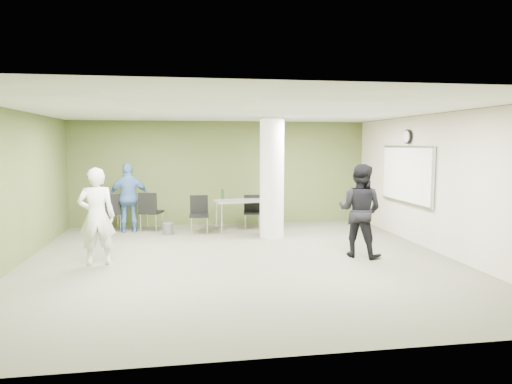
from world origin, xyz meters
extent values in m
plane|color=#585946|center=(0.00, 0.00, 0.00)|extent=(8.00, 8.00, 0.00)
plane|color=white|center=(0.00, 0.00, 2.80)|extent=(8.00, 8.00, 0.00)
cube|color=#535D2B|center=(0.00, 4.00, 1.40)|extent=(8.00, 2.80, 0.02)
cube|color=#535D2B|center=(-4.00, 0.00, 1.40)|extent=(0.02, 8.00, 2.80)
cube|color=beige|center=(4.00, 0.00, 1.40)|extent=(0.02, 8.00, 2.80)
cylinder|color=silver|center=(1.00, 2.00, 1.40)|extent=(0.56, 0.56, 2.80)
cube|color=silver|center=(3.93, 1.20, 1.50)|extent=(0.04, 2.30, 1.30)
cube|color=white|center=(3.91, 1.20, 1.50)|extent=(0.02, 2.20, 1.20)
cylinder|color=black|center=(3.93, 1.20, 2.35)|extent=(0.05, 0.32, 0.32)
cylinder|color=white|center=(3.90, 1.20, 2.35)|extent=(0.02, 0.26, 0.26)
cube|color=gray|center=(0.55, 3.00, 0.76)|extent=(1.73, 0.97, 0.04)
cylinder|color=silver|center=(-0.13, 2.60, 0.37)|extent=(0.04, 0.04, 0.74)
cylinder|color=silver|center=(1.33, 2.84, 0.37)|extent=(0.04, 0.04, 0.74)
cylinder|color=silver|center=(-0.22, 3.17, 0.37)|extent=(0.04, 0.04, 0.74)
cylinder|color=silver|center=(1.24, 3.40, 0.37)|extent=(0.04, 0.04, 0.74)
cylinder|color=#1C4517|center=(-0.05, 3.25, 0.90)|extent=(0.07, 0.07, 0.25)
cylinder|color=#B2B2B7|center=(-0.05, 3.25, 0.87)|extent=(0.06, 0.06, 0.18)
cylinder|color=#4C4C4C|center=(-1.43, 2.70, 0.14)|extent=(0.24, 0.24, 0.28)
cube|color=black|center=(-2.84, 3.30, 0.47)|extent=(0.60, 0.60, 0.05)
cube|color=black|center=(-2.78, 3.09, 0.73)|extent=(0.45, 0.17, 0.47)
cylinder|color=silver|center=(-2.71, 3.55, 0.22)|extent=(0.02, 0.02, 0.45)
cylinder|color=silver|center=(-3.09, 3.44, 0.22)|extent=(0.02, 0.02, 0.45)
cylinder|color=silver|center=(-2.60, 3.17, 0.22)|extent=(0.02, 0.02, 0.45)
cylinder|color=silver|center=(-2.97, 3.06, 0.22)|extent=(0.02, 0.02, 0.45)
cube|color=black|center=(-1.84, 3.20, 0.49)|extent=(0.63, 0.63, 0.05)
cube|color=black|center=(-1.92, 2.99, 0.76)|extent=(0.46, 0.20, 0.49)
cylinder|color=silver|center=(-1.58, 3.32, 0.23)|extent=(0.02, 0.02, 0.46)
cylinder|color=silver|center=(-1.97, 3.46, 0.23)|extent=(0.02, 0.02, 0.46)
cylinder|color=silver|center=(-1.72, 2.94, 0.23)|extent=(0.02, 0.02, 0.46)
cylinder|color=silver|center=(-2.11, 3.07, 0.23)|extent=(0.02, 0.02, 0.46)
cube|color=black|center=(-0.67, 2.67, 0.45)|extent=(0.48, 0.48, 0.05)
cube|color=black|center=(-0.67, 2.89, 0.70)|extent=(0.44, 0.06, 0.45)
cylinder|color=silver|center=(-0.87, 2.49, 0.22)|extent=(0.02, 0.02, 0.43)
cylinder|color=silver|center=(-0.49, 2.48, 0.22)|extent=(0.02, 0.02, 0.43)
cylinder|color=silver|center=(-0.86, 2.87, 0.22)|extent=(0.02, 0.02, 0.43)
cylinder|color=silver|center=(-0.48, 2.86, 0.22)|extent=(0.02, 0.02, 0.43)
cube|color=black|center=(0.70, 3.12, 0.42)|extent=(0.48, 0.48, 0.05)
cube|color=black|center=(0.73, 3.31, 0.66)|extent=(0.41, 0.09, 0.42)
cylinder|color=silver|center=(0.50, 2.96, 0.20)|extent=(0.02, 0.02, 0.40)
cylinder|color=silver|center=(0.85, 2.92, 0.20)|extent=(0.02, 0.02, 0.40)
cylinder|color=silver|center=(0.55, 3.32, 0.20)|extent=(0.02, 0.02, 0.40)
cylinder|color=silver|center=(0.90, 3.27, 0.20)|extent=(0.02, 0.02, 0.40)
imported|color=white|center=(-2.59, 0.07, 0.89)|extent=(0.70, 0.51, 1.77)
imported|color=black|center=(2.33, -0.07, 0.90)|extent=(1.11, 1.09, 1.81)
imported|color=#4570AC|center=(-2.37, 3.18, 0.86)|extent=(1.06, 0.56, 1.73)
camera|label=1|loc=(-1.03, -8.39, 2.18)|focal=32.00mm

